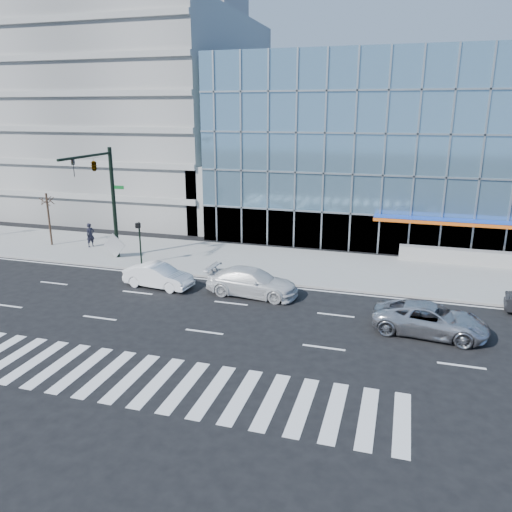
% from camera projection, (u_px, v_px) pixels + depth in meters
% --- Properties ---
extents(ground, '(160.00, 160.00, 0.00)m').
position_uv_depth(ground, '(231.00, 303.00, 28.57)').
color(ground, black).
rests_on(ground, ground).
extents(sidewalk, '(120.00, 8.00, 0.15)m').
position_uv_depth(sidewalk, '(268.00, 263.00, 35.90)').
color(sidewalk, gray).
rests_on(sidewalk, ground).
extents(theatre_building, '(42.00, 26.00, 15.00)m').
position_uv_depth(theatre_building, '(464.00, 145.00, 46.51)').
color(theatre_building, '#6790AB').
rests_on(theatre_building, ground).
extents(parking_garage, '(24.00, 24.00, 20.00)m').
position_uv_depth(parking_garage, '(137.00, 116.00, 55.14)').
color(parking_garage, gray).
rests_on(parking_garage, ground).
extents(ramp_block, '(6.00, 8.00, 6.00)m').
position_uv_depth(ramp_block, '(234.00, 196.00, 45.92)').
color(ramp_block, gray).
rests_on(ramp_block, ground).
extents(tower_far_mid, '(13.00, 13.00, 60.00)m').
position_uv_depth(tower_far_mid, '(53.00, 4.00, 94.87)').
color(tower_far_mid, '#445A77').
rests_on(tower_far_mid, ground).
extents(tower_backdrop, '(14.00, 14.00, 48.00)m').
position_uv_depth(tower_backdrop, '(203.00, 36.00, 94.39)').
color(tower_backdrop, gray).
rests_on(tower_backdrop, ground).
extents(traffic_signal, '(1.14, 5.74, 8.00)m').
position_uv_depth(traffic_signal, '(100.00, 178.00, 34.05)').
color(traffic_signal, black).
rests_on(traffic_signal, sidewalk).
extents(ped_signal_post, '(0.30, 0.33, 3.00)m').
position_uv_depth(ped_signal_post, '(139.00, 236.00, 34.85)').
color(ped_signal_post, black).
rests_on(ped_signal_post, sidewalk).
extents(street_tree_near, '(1.10, 1.10, 4.23)m').
position_uv_depth(street_tree_near, '(47.00, 200.00, 39.34)').
color(street_tree_near, '#332319').
rests_on(street_tree_near, sidewalk).
extents(silver_suv, '(5.71, 3.08, 1.52)m').
position_uv_depth(silver_suv, '(430.00, 319.00, 24.48)').
color(silver_suv, silver).
rests_on(silver_suv, ground).
extents(white_suv, '(5.68, 2.62, 1.61)m').
position_uv_depth(white_suv, '(252.00, 282.00, 29.65)').
color(white_suv, silver).
rests_on(white_suv, ground).
extents(white_sedan, '(4.55, 2.03, 1.45)m').
position_uv_depth(white_sedan, '(158.00, 276.00, 31.00)').
color(white_sedan, white).
rests_on(white_sedan, ground).
extents(pedestrian, '(0.71, 0.82, 1.91)m').
position_uv_depth(pedestrian, '(90.00, 235.00, 39.55)').
color(pedestrian, black).
rests_on(pedestrian, sidewalk).
extents(tilted_panel, '(1.83, 0.13, 1.83)m').
position_uv_depth(tilted_panel, '(114.00, 245.00, 36.66)').
color(tilted_panel, '#A6A6A6').
rests_on(tilted_panel, sidewalk).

